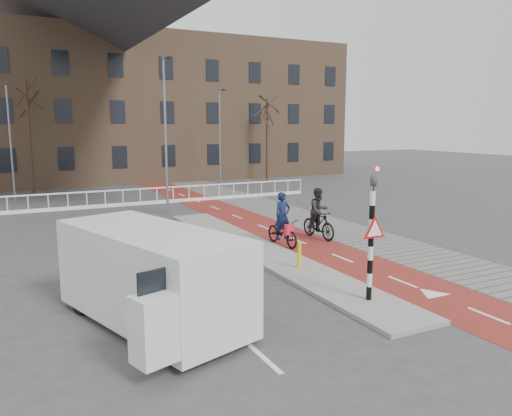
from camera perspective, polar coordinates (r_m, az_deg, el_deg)
name	(u,v)px	position (r m, az deg, el deg)	size (l,w,h in m)	color
ground	(342,280)	(15.55, 9.76, -8.09)	(120.00, 120.00, 0.00)	#38383A
bike_lane	(245,220)	(24.67, -1.22, -1.37)	(2.50, 60.00, 0.01)	maroon
sidewalk	(294,215)	(25.97, 4.37, -0.85)	(3.00, 60.00, 0.01)	slate
curb_island	(261,251)	(18.45, 0.60, -4.94)	(1.80, 16.00, 0.12)	gray
traffic_signal	(372,230)	(13.15, 13.10, -2.49)	(0.80, 0.80, 3.68)	black
bollard	(299,255)	(16.06, 4.97, -5.39)	(0.12, 0.12, 0.85)	#D0CA0B
cyclist_near	(283,228)	(19.41, 3.06, -2.26)	(0.81, 2.05, 2.09)	black
cyclist_far	(319,218)	(20.66, 7.16, -1.12)	(0.97, 2.03, 2.11)	black
van	(151,275)	(11.99, -11.90, -7.51)	(3.63, 5.70, 2.28)	silver
railing	(87,203)	(29.47, -18.75, 0.51)	(28.00, 0.10, 0.99)	silver
townhouse_row	(80,85)	(44.39, -19.46, 13.07)	(46.00, 10.00, 15.90)	#7F6047
tree_mid	(30,137)	(37.25, -24.47, 7.37)	(0.22, 0.22, 7.63)	#311F15
tree_right	(267,140)	(41.86, 1.31, 7.76)	(0.23, 0.23, 6.75)	#311F15
streetlight_near	(166,138)	(26.18, -10.29, 7.91)	(0.12, 0.12, 8.00)	slate
streetlight_left	(10,142)	(34.43, -26.25, 6.76)	(0.12, 0.12, 7.18)	slate
streetlight_right	(220,138)	(38.05, -4.17, 7.97)	(0.12, 0.12, 7.30)	slate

